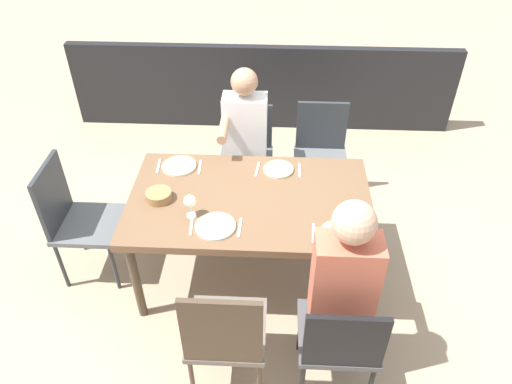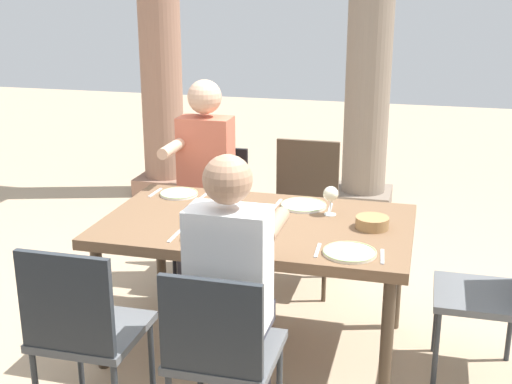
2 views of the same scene
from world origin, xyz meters
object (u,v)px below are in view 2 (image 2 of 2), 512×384
(diner_man_white, at_px, (234,288))
(bread_basket, at_px, (372,223))
(dining_table, at_px, (257,233))
(plate_3, at_px, (350,252))
(plate_0, at_px, (179,194))
(plate_1, at_px, (203,238))
(plate_2, at_px, (304,205))
(diner_woman_green, at_px, (203,178))
(stone_column_centre, at_px, (370,35))
(chair_head_east, at_px, (499,282))
(chair_mid_south, at_px, (221,348))
(chair_west_north, at_px, (213,202))
(chair_mid_north, at_px, (304,206))
(chair_west_south, at_px, (83,326))
(wine_glass_2, at_px, (331,195))
(stone_column_near, at_px, (160,33))

(diner_man_white, xyz_separation_m, bread_basket, (0.51, 0.76, 0.08))
(dining_table, height_order, plate_3, plate_3)
(plate_0, xyz_separation_m, plate_1, (0.37, -0.64, 0.00))
(plate_2, relative_size, plate_3, 1.02)
(diner_woman_green, distance_m, plate_3, 1.49)
(diner_man_white, bearing_deg, diner_woman_green, 113.67)
(stone_column_centre, bearing_deg, diner_man_white, -93.90)
(diner_woman_green, xyz_separation_m, plate_2, (0.74, -0.42, 0.02))
(chair_head_east, distance_m, diner_man_white, 1.36)
(chair_mid_south, bearing_deg, chair_west_north, 108.96)
(plate_0, bearing_deg, plate_1, -60.00)
(chair_head_east, height_order, diner_man_white, diner_man_white)
(chair_west_north, relative_size, plate_3, 3.44)
(dining_table, distance_m, chair_mid_south, 0.93)
(plate_1, bearing_deg, diner_man_white, -55.56)
(chair_mid_south, height_order, chair_head_east, chair_head_east)
(diner_woman_green, bearing_deg, chair_head_east, -21.95)
(plate_2, bearing_deg, chair_mid_north, 100.30)
(chair_west_south, bearing_deg, stone_column_centre, 76.29)
(chair_west_south, bearing_deg, bread_basket, 39.97)
(chair_west_north, bearing_deg, chair_west_south, -90.00)
(chair_west_south, xyz_separation_m, plate_1, (0.35, 0.59, 0.22))
(chair_head_east, bearing_deg, diner_woman_green, 158.05)
(chair_mid_north, xyz_separation_m, chair_head_east, (1.15, -0.91, -0.00))
(chair_head_east, bearing_deg, chair_west_north, 152.95)
(chair_mid_south, xyz_separation_m, chair_head_east, (1.15, 0.91, 0.02))
(chair_west_north, relative_size, bread_basket, 5.08)
(chair_west_south, distance_m, plate_0, 1.25)
(stone_column_centre, relative_size, plate_1, 13.97)
(plate_2, xyz_separation_m, wine_glass_2, (0.16, -0.10, 0.11))
(chair_west_north, relative_size, plate_2, 3.38)
(plate_0, bearing_deg, chair_west_south, -89.19)
(stone_column_centre, distance_m, plate_2, 2.40)
(stone_column_near, bearing_deg, stone_column_centre, 0.00)
(chair_mid_south, xyz_separation_m, bread_basket, (0.52, 0.95, 0.26))
(chair_west_north, height_order, chair_mid_south, chair_mid_south)
(diner_man_white, bearing_deg, chair_west_south, -162.91)
(chair_mid_north, xyz_separation_m, plate_3, (0.45, -1.24, 0.21))
(diner_man_white, height_order, plate_1, diner_man_white)
(dining_table, bearing_deg, chair_west_south, -120.68)
(dining_table, xyz_separation_m, stone_column_near, (-1.57, 2.57, 0.82))
(chair_west_south, xyz_separation_m, plate_2, (0.73, 1.20, 0.22))
(chair_west_north, bearing_deg, plate_0, -91.70)
(stone_column_near, bearing_deg, chair_mid_north, -45.11)
(dining_table, distance_m, chair_head_east, 1.24)
(dining_table, relative_size, bread_basket, 9.50)
(wine_glass_2, bearing_deg, chair_head_east, -12.64)
(stone_column_centre, distance_m, plate_3, 3.01)
(chair_west_north, xyz_separation_m, stone_column_near, (-1.03, 1.67, 0.99))
(chair_head_east, bearing_deg, chair_mid_south, -141.75)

